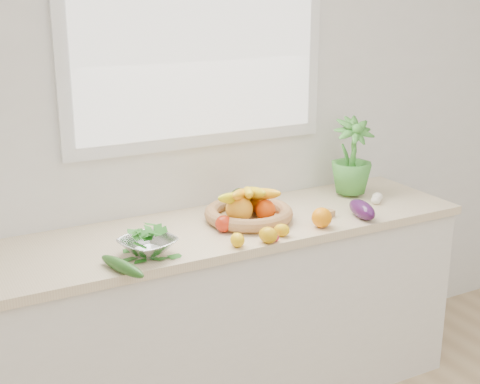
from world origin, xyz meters
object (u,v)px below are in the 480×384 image
apple (224,224)px  eggplant (362,209)px  fruit_basket (248,209)px  colander_with_spinach (148,241)px  cucumber (122,266)px  potted_herb (352,156)px

apple → eggplant: size_ratio=0.37×
fruit_basket → colander_with_spinach: 0.57m
cucumber → fruit_basket: 0.75m
cucumber → colander_with_spinach: (0.14, 0.11, 0.03)m
eggplant → apple: bearing=167.9°
eggplant → fruit_basket: size_ratio=0.38×
apple → potted_herb: potted_herb is taller
apple → eggplant: (0.64, -0.14, 0.00)m
apple → colander_with_spinach: bearing=-166.9°
fruit_basket → potted_herb: bearing=8.3°
eggplant → cucumber: bearing=-176.8°
apple → fruit_basket: 0.18m
cucumber → potted_herb: (1.34, 0.38, 0.18)m
eggplant → fruit_basket: 0.53m
eggplant → cucumber: size_ratio=0.78×
cucumber → fruit_basket: size_ratio=0.49×
cucumber → potted_herb: potted_herb is taller
potted_herb → eggplant: bearing=-118.7°
potted_herb → fruit_basket: bearing=-171.7°
eggplant → colander_with_spinach: bearing=177.3°
apple → cucumber: bearing=-159.0°
colander_with_spinach → apple: bearing=13.1°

